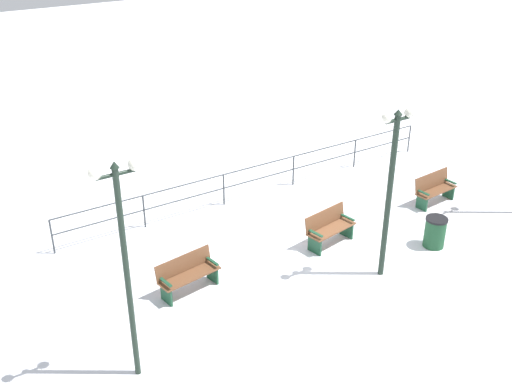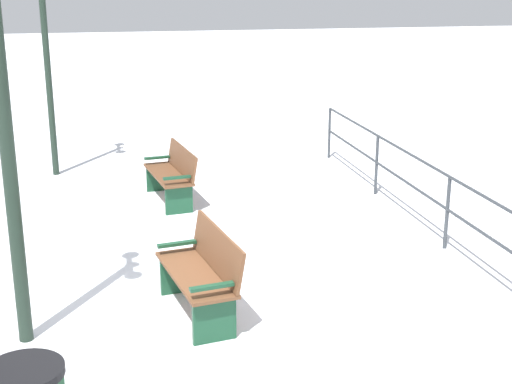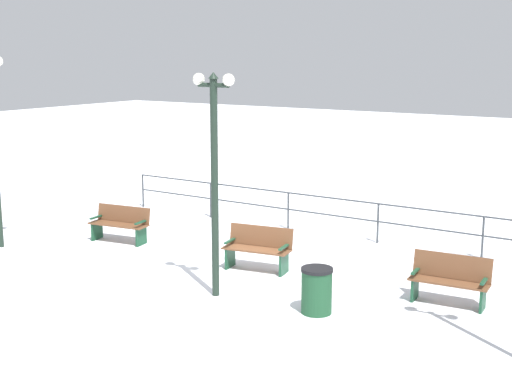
{
  "view_description": "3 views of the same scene",
  "coord_description": "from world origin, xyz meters",
  "px_view_note": "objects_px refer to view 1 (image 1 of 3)",
  "views": [
    {
      "loc": [
        10.69,
        -9.11,
        8.57
      ],
      "look_at": [
        -2.01,
        -1.06,
        0.98
      ],
      "focal_mm": 42.49,
      "sensor_mm": 36.0,
      "label": 1
    },
    {
      "loc": [
        0.92,
        7.1,
        3.53
      ],
      "look_at": [
        -0.95,
        -1.61,
        0.85
      ],
      "focal_mm": 51.05,
      "sensor_mm": 36.0,
      "label": 2
    },
    {
      "loc": [
        12.37,
        7.95,
        4.62
      ],
      "look_at": [
        -1.98,
        -1.33,
        1.25
      ],
      "focal_mm": 49.77,
      "sensor_mm": 36.0,
      "label": 3
    }
  ],
  "objects_px": {
    "trash_bin": "(435,232)",
    "bench_nearest": "(188,274)",
    "lamppost_near": "(124,245)",
    "lamppost_middle": "(391,176)",
    "bench_second": "(329,228)",
    "bench_third": "(434,188)"
  },
  "relations": [
    {
      "from": "bench_second",
      "to": "trash_bin",
      "type": "height_order",
      "value": "bench_second"
    },
    {
      "from": "lamppost_near",
      "to": "lamppost_middle",
      "type": "bearing_deg",
      "value": 90.0
    },
    {
      "from": "bench_third",
      "to": "trash_bin",
      "type": "bearing_deg",
      "value": -51.01
    },
    {
      "from": "bench_nearest",
      "to": "bench_second",
      "type": "height_order",
      "value": "bench_second"
    },
    {
      "from": "bench_second",
      "to": "trash_bin",
      "type": "distance_m",
      "value": 2.79
    },
    {
      "from": "bench_third",
      "to": "lamppost_middle",
      "type": "distance_m",
      "value": 4.92
    },
    {
      "from": "lamppost_near",
      "to": "trash_bin",
      "type": "distance_m",
      "value": 8.87
    },
    {
      "from": "lamppost_near",
      "to": "trash_bin",
      "type": "xyz_separation_m",
      "value": [
        -0.22,
        8.49,
        -2.53
      ]
    },
    {
      "from": "bench_second",
      "to": "bench_nearest",
      "type": "bearing_deg",
      "value": -100.97
    },
    {
      "from": "bench_second",
      "to": "lamppost_near",
      "type": "xyz_separation_m",
      "value": [
        1.82,
        -6.21,
        2.47
      ]
    },
    {
      "from": "lamppost_near",
      "to": "trash_bin",
      "type": "relative_size",
      "value": 5.41
    },
    {
      "from": "lamppost_near",
      "to": "lamppost_middle",
      "type": "distance_m",
      "value": 6.42
    },
    {
      "from": "lamppost_near",
      "to": "bench_third",
      "type": "bearing_deg",
      "value": 100.8
    },
    {
      "from": "bench_third",
      "to": "lamppost_middle",
      "type": "relative_size",
      "value": 0.35
    },
    {
      "from": "lamppost_near",
      "to": "lamppost_middle",
      "type": "relative_size",
      "value": 1.07
    },
    {
      "from": "lamppost_near",
      "to": "bench_second",
      "type": "bearing_deg",
      "value": 106.33
    },
    {
      "from": "bench_third",
      "to": "trash_bin",
      "type": "distance_m",
      "value": 2.56
    },
    {
      "from": "trash_bin",
      "to": "lamppost_middle",
      "type": "bearing_deg",
      "value": -83.99
    },
    {
      "from": "trash_bin",
      "to": "bench_third",
      "type": "bearing_deg",
      "value": 133.35
    },
    {
      "from": "bench_second",
      "to": "lamppost_near",
      "type": "relative_size",
      "value": 0.34
    },
    {
      "from": "trash_bin",
      "to": "bench_nearest",
      "type": "bearing_deg",
      "value": -104.92
    },
    {
      "from": "lamppost_middle",
      "to": "bench_nearest",
      "type": "bearing_deg",
      "value": -114.01
    }
  ]
}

